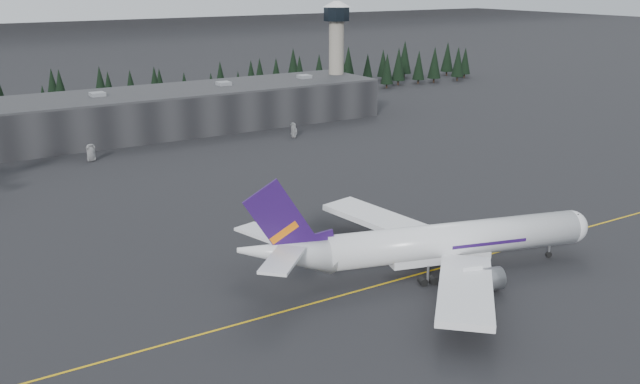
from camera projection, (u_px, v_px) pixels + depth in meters
ground at (387, 277)px, 113.98m from camera, size 1400.00×1400.00×0.00m
taxiline at (394, 281)px, 112.36m from camera, size 400.00×0.40×0.02m
terminal at (133, 114)px, 213.23m from camera, size 160.00×30.00×12.60m
control_tower at (336, 43)px, 248.96m from camera, size 10.00×10.00×37.70m
treeline at (98, 94)px, 242.80m from camera, size 360.00×20.00×15.00m
jet_main at (425, 244)px, 113.96m from camera, size 59.35×53.87×17.83m
gse_vehicle_a at (91, 159)px, 184.30m from camera, size 2.17×4.64×1.28m
gse_vehicle_b at (294, 135)px, 211.17m from camera, size 4.54×1.83×1.55m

